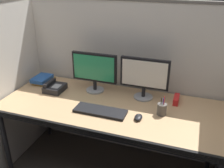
{
  "coord_description": "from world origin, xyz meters",
  "views": [
    {
      "loc": [
        0.63,
        -1.47,
        1.82
      ],
      "look_at": [
        0.0,
        0.35,
        0.92
      ],
      "focal_mm": 40.54,
      "sensor_mm": 36.0,
      "label": 1
    }
  ],
  "objects_px": {
    "desk_phone": "(54,88)",
    "red_stapler": "(176,99)",
    "monitor_left": "(94,70)",
    "book_stack": "(43,79)",
    "computer_mouse": "(138,117)",
    "pen_cup": "(162,109)",
    "desk": "(110,111)",
    "monitor_right": "(144,76)",
    "keyboard_main": "(100,111)"
  },
  "relations": [
    {
      "from": "monitor_right",
      "to": "computer_mouse",
      "type": "xyz_separation_m",
      "value": [
        0.04,
        -0.36,
        -0.2
      ]
    },
    {
      "from": "monitor_left",
      "to": "book_stack",
      "type": "distance_m",
      "value": 0.61
    },
    {
      "from": "monitor_right",
      "to": "book_stack",
      "type": "bearing_deg",
      "value": -179.5
    },
    {
      "from": "keyboard_main",
      "to": "computer_mouse",
      "type": "bearing_deg",
      "value": 0.04
    },
    {
      "from": "desk",
      "to": "red_stapler",
      "type": "distance_m",
      "value": 0.59
    },
    {
      "from": "computer_mouse",
      "to": "desk_phone",
      "type": "xyz_separation_m",
      "value": [
        -0.88,
        0.22,
        0.02
      ]
    },
    {
      "from": "desk",
      "to": "keyboard_main",
      "type": "distance_m",
      "value": 0.14
    },
    {
      "from": "keyboard_main",
      "to": "book_stack",
      "type": "bearing_deg",
      "value": 155.44
    },
    {
      "from": "keyboard_main",
      "to": "book_stack",
      "type": "xyz_separation_m",
      "value": [
        -0.77,
        0.35,
        0.02
      ]
    },
    {
      "from": "monitor_right",
      "to": "book_stack",
      "type": "height_order",
      "value": "monitor_right"
    },
    {
      "from": "desk_phone",
      "to": "book_stack",
      "type": "relative_size",
      "value": 0.84
    },
    {
      "from": "monitor_right",
      "to": "pen_cup",
      "type": "relative_size",
      "value": 2.56
    },
    {
      "from": "book_stack",
      "to": "pen_cup",
      "type": "bearing_deg",
      "value": -10.08
    },
    {
      "from": "pen_cup",
      "to": "red_stapler",
      "type": "bearing_deg",
      "value": 69.86
    },
    {
      "from": "monitor_left",
      "to": "computer_mouse",
      "type": "xyz_separation_m",
      "value": [
        0.51,
        -0.35,
        -0.2
      ]
    },
    {
      "from": "book_stack",
      "to": "monitor_right",
      "type": "bearing_deg",
      "value": 0.5
    },
    {
      "from": "desk_phone",
      "to": "red_stapler",
      "type": "height_order",
      "value": "desk_phone"
    },
    {
      "from": "computer_mouse",
      "to": "pen_cup",
      "type": "xyz_separation_m",
      "value": [
        0.16,
        0.13,
        0.03
      ]
    },
    {
      "from": "pen_cup",
      "to": "red_stapler",
      "type": "height_order",
      "value": "pen_cup"
    },
    {
      "from": "desk_phone",
      "to": "red_stapler",
      "type": "xyz_separation_m",
      "value": [
        1.12,
        0.15,
        -0.01
      ]
    },
    {
      "from": "keyboard_main",
      "to": "red_stapler",
      "type": "relative_size",
      "value": 2.87
    },
    {
      "from": "monitor_left",
      "to": "red_stapler",
      "type": "xyz_separation_m",
      "value": [
        0.76,
        0.02,
        -0.19
      ]
    },
    {
      "from": "monitor_left",
      "to": "book_stack",
      "type": "relative_size",
      "value": 1.9
    },
    {
      "from": "desk",
      "to": "book_stack",
      "type": "height_order",
      "value": "book_stack"
    },
    {
      "from": "desk",
      "to": "desk_phone",
      "type": "height_order",
      "value": "desk_phone"
    },
    {
      "from": "desk",
      "to": "monitor_left",
      "type": "height_order",
      "value": "monitor_left"
    },
    {
      "from": "book_stack",
      "to": "computer_mouse",
      "type": "bearing_deg",
      "value": -17.92
    },
    {
      "from": "pen_cup",
      "to": "keyboard_main",
      "type": "bearing_deg",
      "value": -164.7
    },
    {
      "from": "pen_cup",
      "to": "desk_phone",
      "type": "bearing_deg",
      "value": 174.87
    },
    {
      "from": "keyboard_main",
      "to": "book_stack",
      "type": "height_order",
      "value": "book_stack"
    },
    {
      "from": "desk",
      "to": "red_stapler",
      "type": "xyz_separation_m",
      "value": [
        0.53,
        0.25,
        0.08
      ]
    },
    {
      "from": "desk",
      "to": "desk_phone",
      "type": "xyz_separation_m",
      "value": [
        -0.6,
        0.1,
        0.08
      ]
    },
    {
      "from": "monitor_right",
      "to": "computer_mouse",
      "type": "bearing_deg",
      "value": -83.19
    },
    {
      "from": "computer_mouse",
      "to": "desk_phone",
      "type": "distance_m",
      "value": 0.9
    },
    {
      "from": "desk",
      "to": "red_stapler",
      "type": "relative_size",
      "value": 12.67
    },
    {
      "from": "desk",
      "to": "desk_phone",
      "type": "distance_m",
      "value": 0.61
    },
    {
      "from": "pen_cup",
      "to": "red_stapler",
      "type": "xyz_separation_m",
      "value": [
        0.09,
        0.24,
        -0.02
      ]
    },
    {
      "from": "monitor_right",
      "to": "book_stack",
      "type": "xyz_separation_m",
      "value": [
        -1.05,
        -0.01,
        -0.18
      ]
    },
    {
      "from": "desk",
      "to": "red_stapler",
      "type": "bearing_deg",
      "value": 25.65
    },
    {
      "from": "monitor_right",
      "to": "book_stack",
      "type": "relative_size",
      "value": 1.9
    },
    {
      "from": "keyboard_main",
      "to": "pen_cup",
      "type": "relative_size",
      "value": 2.56
    },
    {
      "from": "monitor_left",
      "to": "pen_cup",
      "type": "distance_m",
      "value": 0.72
    },
    {
      "from": "desk_phone",
      "to": "pen_cup",
      "type": "height_order",
      "value": "pen_cup"
    },
    {
      "from": "keyboard_main",
      "to": "computer_mouse",
      "type": "relative_size",
      "value": 4.48
    },
    {
      "from": "computer_mouse",
      "to": "desk_phone",
      "type": "bearing_deg",
      "value": 165.7
    },
    {
      "from": "computer_mouse",
      "to": "book_stack",
      "type": "distance_m",
      "value": 1.14
    },
    {
      "from": "book_stack",
      "to": "pen_cup",
      "type": "xyz_separation_m",
      "value": [
        1.25,
        -0.22,
        0.02
      ]
    },
    {
      "from": "book_stack",
      "to": "pen_cup",
      "type": "distance_m",
      "value": 1.27
    },
    {
      "from": "monitor_left",
      "to": "keyboard_main",
      "type": "bearing_deg",
      "value": -61.21
    },
    {
      "from": "pen_cup",
      "to": "red_stapler",
      "type": "relative_size",
      "value": 1.12
    }
  ]
}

